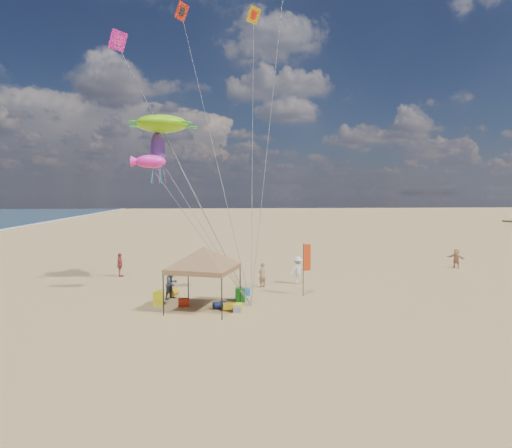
% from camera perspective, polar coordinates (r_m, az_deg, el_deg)
% --- Properties ---
extents(ground, '(280.00, 280.00, 0.00)m').
position_cam_1_polar(ground, '(21.73, 0.78, -11.15)').
color(ground, tan).
rests_on(ground, ground).
extents(canopy_tent, '(5.47, 5.47, 3.59)m').
position_cam_1_polar(canopy_tent, '(21.21, -6.97, -3.32)').
color(canopy_tent, black).
rests_on(canopy_tent, ground).
extents(feather_flag, '(0.45, 0.11, 2.95)m').
position_cam_1_polar(feather_flag, '(24.16, 6.62, -4.83)').
color(feather_flag, black).
rests_on(feather_flag, ground).
extents(cooler_red, '(0.54, 0.38, 0.38)m').
position_cam_1_polar(cooler_red, '(22.57, -9.49, -10.14)').
color(cooler_red, red).
rests_on(cooler_red, ground).
extents(cooler_blue, '(0.54, 0.38, 0.38)m').
position_cam_1_polar(cooler_blue, '(24.51, -1.49, -8.93)').
color(cooler_blue, blue).
rests_on(cooler_blue, ground).
extents(bag_navy, '(0.69, 0.54, 0.36)m').
position_cam_1_polar(bag_navy, '(21.80, -4.85, -10.63)').
color(bag_navy, '#0E183F').
rests_on(bag_navy, ground).
extents(bag_orange, '(0.54, 0.69, 0.36)m').
position_cam_1_polar(bag_orange, '(24.86, -10.82, -8.85)').
color(bag_orange, orange).
rests_on(bag_orange, ground).
extents(chair_green, '(0.50, 0.50, 0.70)m').
position_cam_1_polar(chair_green, '(23.14, -2.11, -9.31)').
color(chair_green, '#187C16').
rests_on(chair_green, ground).
extents(chair_yellow, '(0.50, 0.50, 0.70)m').
position_cam_1_polar(chair_yellow, '(23.01, -12.74, -9.49)').
color(chair_yellow, '#FCFE1C').
rests_on(chair_yellow, ground).
extents(crate_grey, '(0.34, 0.30, 0.28)m').
position_cam_1_polar(crate_grey, '(21.10, -2.56, -11.23)').
color(crate_grey, slate).
rests_on(crate_grey, ground).
extents(beach_cart, '(0.90, 0.50, 0.24)m').
position_cam_1_polar(beach_cart, '(21.52, -3.13, -10.77)').
color(beach_cart, yellow).
rests_on(beach_cart, ground).
extents(person_near_a, '(0.66, 0.63, 1.52)m').
position_cam_1_polar(person_near_a, '(26.43, 0.81, -6.71)').
color(person_near_a, '#A2715D').
rests_on(person_near_a, ground).
extents(person_near_b, '(0.99, 1.01, 1.65)m').
position_cam_1_polar(person_near_b, '(24.02, -11.07, -7.74)').
color(person_near_b, '#3D4353').
rests_on(person_near_b, ground).
extents(person_near_c, '(1.28, 1.02, 1.73)m').
position_cam_1_polar(person_near_c, '(27.51, 5.51, -6.08)').
color(person_near_c, silver).
rests_on(person_near_c, ground).
extents(person_far_a, '(0.61, 1.03, 1.64)m').
position_cam_1_polar(person_far_a, '(31.01, -17.52, -5.17)').
color(person_far_a, '#AD4244').
rests_on(person_far_a, ground).
extents(person_far_c, '(1.15, 1.43, 1.52)m').
position_cam_1_polar(person_far_c, '(36.30, 24.91, -4.13)').
color(person_far_c, tan).
rests_on(person_far_c, ground).
extents(turtle_kite, '(3.24, 2.67, 1.03)m').
position_cam_1_polar(turtle_kite, '(26.96, -12.31, 12.79)').
color(turtle_kite, '#76CC0B').
rests_on(turtle_kite, ground).
extents(fish_kite, '(1.61, 0.82, 0.71)m').
position_cam_1_polar(fish_kite, '(23.87, -13.72, 8.02)').
color(fish_kite, '#FF25B0').
rests_on(fish_kite, ground).
extents(squid_kite, '(1.01, 1.01, 2.30)m').
position_cam_1_polar(squid_kite, '(27.25, -12.86, 9.38)').
color(squid_kite, purple).
rests_on(squid_kite, ground).
extents(stunt_kite_red, '(1.06, 1.29, 1.09)m').
position_cam_1_polar(stunt_kite_red, '(35.39, -9.76, 25.90)').
color(stunt_kite_red, red).
rests_on(stunt_kite_red, ground).
extents(stunt_kite_orange, '(1.27, 1.24, 1.12)m').
position_cam_1_polar(stunt_kite_orange, '(38.25, -0.31, 25.85)').
color(stunt_kite_orange, '#C4900F').
rests_on(stunt_kite_orange, ground).
extents(stunt_kite_pink, '(1.33, 1.43, 1.24)m').
position_cam_1_polar(stunt_kite_pink, '(35.22, -17.76, 22.06)').
color(stunt_kite_pink, '#DD1C9E').
rests_on(stunt_kite_pink, ground).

